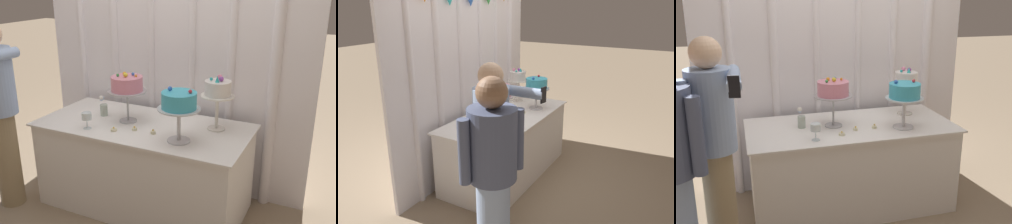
% 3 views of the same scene
% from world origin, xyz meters
% --- Properties ---
extents(ground_plane, '(24.00, 24.00, 0.00)m').
position_xyz_m(ground_plane, '(0.00, 0.00, 0.00)').
color(ground_plane, gray).
extents(draped_curtain, '(2.54, 0.15, 2.43)m').
position_xyz_m(draped_curtain, '(0.02, 0.61, 1.27)').
color(draped_curtain, white).
rests_on(draped_curtain, ground_plane).
extents(cake_table, '(1.75, 0.82, 0.75)m').
position_xyz_m(cake_table, '(0.00, 0.10, 0.38)').
color(cake_table, white).
rests_on(cake_table, ground_plane).
extents(cake_display_leftmost, '(0.32, 0.32, 0.42)m').
position_xyz_m(cake_display_leftmost, '(-0.15, 0.11, 1.06)').
color(cake_display_leftmost, '#B2B2B7').
rests_on(cake_display_leftmost, cake_table).
extents(cake_display_center, '(0.31, 0.31, 0.41)m').
position_xyz_m(cake_display_center, '(0.40, -0.09, 1.05)').
color(cake_display_center, silver).
rests_on(cake_display_center, cake_table).
extents(cake_display_rightmost, '(0.26, 0.26, 0.44)m').
position_xyz_m(cake_display_rightmost, '(0.57, 0.26, 1.07)').
color(cake_display_rightmost, silver).
rests_on(cake_display_rightmost, cake_table).
extents(wine_glass, '(0.08, 0.08, 0.13)m').
position_xyz_m(wine_glass, '(-0.36, -0.17, 0.85)').
color(wine_glass, silver).
rests_on(wine_glass, cake_table).
extents(flower_vase, '(0.06, 0.06, 0.18)m').
position_xyz_m(flower_vase, '(-0.42, 0.14, 0.83)').
color(flower_vase, '#B2C1B2').
rests_on(flower_vase, cake_table).
extents(tealight_far_left, '(0.05, 0.05, 0.03)m').
position_xyz_m(tealight_far_left, '(-0.14, -0.12, 0.76)').
color(tealight_far_left, beige).
rests_on(tealight_far_left, cake_table).
extents(tealight_near_left, '(0.04, 0.04, 0.04)m').
position_xyz_m(tealight_near_left, '(-0.00, -0.04, 0.77)').
color(tealight_near_left, beige).
rests_on(tealight_near_left, cake_table).
extents(tealight_near_right, '(0.04, 0.04, 0.04)m').
position_xyz_m(tealight_near_right, '(0.16, -0.04, 0.77)').
color(tealight_near_right, beige).
rests_on(tealight_near_right, cake_table).
extents(guest_girl_blue_dress, '(0.40, 0.58, 1.58)m').
position_xyz_m(guest_girl_blue_dress, '(-1.07, -0.38, 0.89)').
color(guest_girl_blue_dress, '#9E8966').
rests_on(guest_girl_blue_dress, ground_plane).
extents(guest_man_pink_jacket, '(0.48, 0.48, 1.55)m').
position_xyz_m(guest_man_pink_jacket, '(-1.34, -0.55, 0.84)').
color(guest_man_pink_jacket, '#93ADD6').
rests_on(guest_man_pink_jacket, ground_plane).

